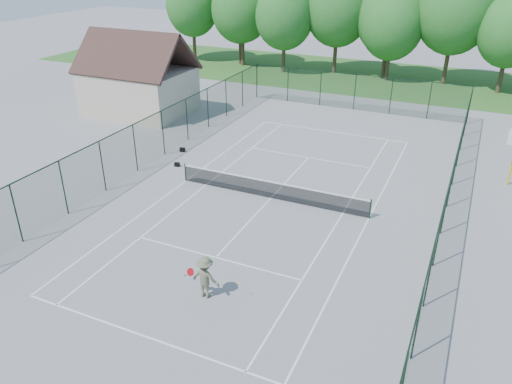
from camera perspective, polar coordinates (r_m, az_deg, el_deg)
ground at (r=27.71m, az=1.71°, el=-0.71°), size 140.00×140.00×0.00m
grass_far at (r=55.06m, az=14.25°, el=12.51°), size 80.00×16.00×0.01m
court_lines at (r=27.71m, az=1.71°, el=-0.70°), size 11.05×23.85×0.01m
tennis_net at (r=27.45m, az=1.73°, el=0.36°), size 11.08×0.08×1.10m
fence_enclosure at (r=27.03m, az=1.75°, el=2.23°), size 18.05×36.05×3.02m
utility_building at (r=42.55m, az=-13.39°, el=12.91°), size 8.60×6.27×6.63m
tree_line_far at (r=53.99m, az=14.99°, el=18.66°), size 39.40×6.40×9.70m
sports_bag_a at (r=34.28m, az=-8.42°, el=4.80°), size 0.38×0.28×0.28m
sports_bag_b at (r=32.01m, az=-9.02°, el=3.13°), size 0.37×0.27×0.25m
tennis_player at (r=20.04m, az=-5.81°, el=-9.67°), size 2.22×0.86×1.82m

